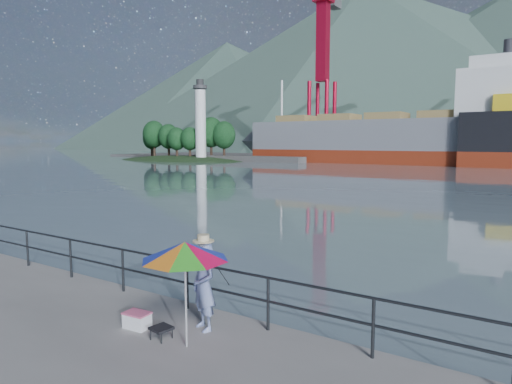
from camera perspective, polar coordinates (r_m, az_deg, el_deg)
guardrail at (r=10.51m, az=-12.71°, el=-10.27°), size 22.00×0.06×1.03m
lighthouse_islet at (r=91.71m, az=-9.34°, el=4.26°), size 48.00×26.40×19.20m
fisherman at (r=8.69m, az=-6.52°, el=-11.60°), size 0.71×0.60×1.66m
beach_umbrella at (r=7.78m, az=-8.87°, el=-7.31°), size 1.97×1.97×1.83m
folding_stool at (r=8.64m, az=-11.74°, el=-16.84°), size 0.39×0.39×0.22m
cooler_bag at (r=9.20m, az=-14.64°, el=-15.32°), size 0.49×0.35×0.27m
fishing_rod at (r=9.80m, az=-4.69°, el=-14.60°), size 0.72×1.68×1.28m
bulk_carrier at (r=79.46m, az=17.37°, el=6.57°), size 48.55×8.40×14.50m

